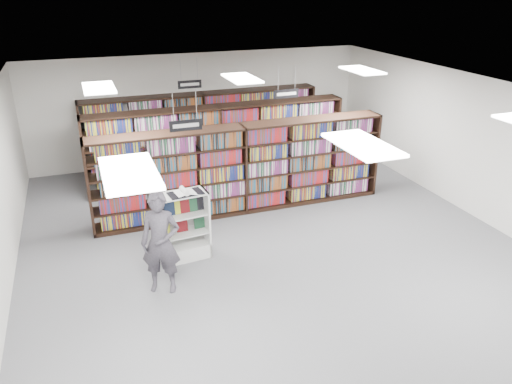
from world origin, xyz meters
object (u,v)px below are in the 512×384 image
object	(u,v)px
endcap_display	(183,235)
shopper	(161,243)
bookshelf_row_near	(243,169)
open_book	(185,192)

from	to	relation	value
endcap_display	shopper	xyz separation A→B (m)	(-0.58, -1.01, 0.47)
bookshelf_row_near	shopper	world-z (taller)	bookshelf_row_near
endcap_display	shopper	distance (m)	1.26
bookshelf_row_near	endcap_display	bearing A→B (deg)	-137.22
endcap_display	shopper	world-z (taller)	shopper
open_book	bookshelf_row_near	bearing A→B (deg)	38.12
open_book	shopper	bearing A→B (deg)	-132.78
endcap_display	shopper	size ratio (longest dim) A/B	0.74
endcap_display	open_book	size ratio (longest dim) A/B	2.02
shopper	open_book	bearing A→B (deg)	76.93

